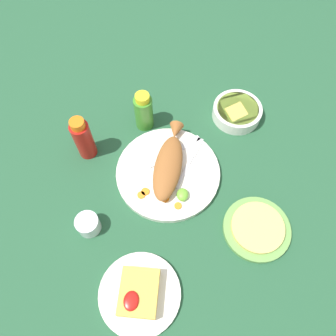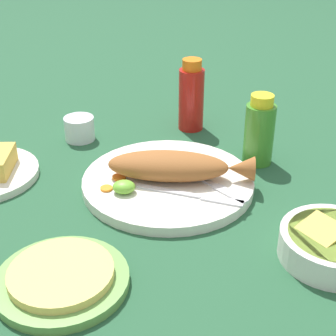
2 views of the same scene
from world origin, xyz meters
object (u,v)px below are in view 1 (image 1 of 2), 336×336
side_plate_fries (140,294)px  fork_far (191,159)px  fried_fish (169,163)px  salt_cup (88,225)px  tortilla_plate (257,229)px  main_plate (168,173)px  hot_sauce_bottle_red (83,139)px  guacamole_bowl (237,111)px  hot_sauce_bottle_green (144,111)px  fork_near (178,150)px

side_plate_fries → fork_far: bearing=165.2°
fried_fish → salt_cup: (0.20, -0.20, -0.02)m
side_plate_fries → tortilla_plate: size_ratio=1.11×
main_plate → hot_sauce_bottle_red: hot_sauce_bottle_red is taller
guacamole_bowl → fork_far: bearing=-36.3°
fork_far → hot_sauce_bottle_red: bearing=108.3°
hot_sauce_bottle_green → hot_sauce_bottle_red: bearing=-53.1°
fork_near → tortilla_plate: 0.32m
fork_near → fork_far: 0.05m
tortilla_plate → guacamole_bowl: bearing=-172.1°
fork_near → side_plate_fries: 0.42m
fried_fish → fork_near: 0.07m
fork_far → side_plate_fries: 0.40m
salt_cup → side_plate_fries: 0.22m
fork_near → guacamole_bowl: bearing=1.8°
hot_sauce_bottle_green → tortilla_plate: hot_sauce_bottle_green is taller
hot_sauce_bottle_red → guacamole_bowl: 0.49m
hot_sauce_bottle_red → tortilla_plate: 0.55m
tortilla_plate → fried_fish: bearing=-122.3°
hot_sauce_bottle_red → main_plate: bearing=77.7°
salt_cup → hot_sauce_bottle_red: bearing=-167.4°
fork_near → side_plate_fries: bearing=-138.7°
fried_fish → fork_far: 0.07m
fork_near → hot_sauce_bottle_green: bearing=99.1°
side_plate_fries → guacamole_bowl: 0.62m
hot_sauce_bottle_red → fork_near: bearing=94.2°
main_plate → fried_fish: fried_fish is taller
fork_near → salt_cup: 0.34m
hot_sauce_bottle_green → salt_cup: size_ratio=2.20×
hot_sauce_bottle_green → guacamole_bowl: bearing=101.5°
fork_far → salt_cup: salt_cup is taller
fork_far → fried_fish: bearing=138.1°
hot_sauce_bottle_red → salt_cup: bearing=12.6°
fried_fish → hot_sauce_bottle_red: bearing=-94.3°
main_plate → hot_sauce_bottle_green: size_ratio=2.20×
fried_fish → hot_sauce_bottle_green: 0.19m
fork_near → guacamole_bowl: 0.24m
fork_far → tortilla_plate: bearing=-115.7°
hot_sauce_bottle_green → guacamole_bowl: hot_sauce_bottle_green is taller
salt_cup → guacamole_bowl: bearing=136.2°
tortilla_plate → side_plate_fries: bearing=-56.6°
hot_sauce_bottle_red → side_plate_fries: size_ratio=0.77×
main_plate → salt_cup: bearing=-47.2°
fried_fish → fork_near: fried_fish is taller
main_plate → fried_fish: size_ratio=1.17×
fork_near → tortilla_plate: bearing=-84.0°
salt_cup → tortilla_plate: salt_cup is taller
side_plate_fries → tortilla_plate: (-0.19, 0.29, 0.00)m
salt_cup → side_plate_fries: bearing=45.1°
fried_fish → tortilla_plate: (0.16, 0.25, -0.04)m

